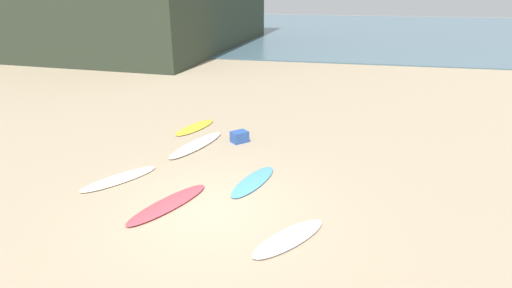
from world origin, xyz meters
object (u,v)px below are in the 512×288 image
surfboard_1 (253,181)px  beach_cooler (239,137)px  surfboard_0 (119,179)px  surfboard_3 (289,238)px  surfboard_2 (196,145)px  surfboard_4 (168,204)px  surfboard_5 (195,127)px  beachgoer_near (170,47)px

surfboard_1 → beach_cooler: bearing=127.1°
surfboard_0 → surfboard_3: bearing=12.6°
surfboard_1 → surfboard_3: 2.58m
surfboard_3 → beach_cooler: (-2.24, 4.97, 0.14)m
surfboard_2 → surfboard_4: bearing=116.4°
surfboard_5 → beachgoer_near: (-5.53, 11.06, 1.01)m
surfboard_2 → surfboard_5: bearing=-51.8°
surfboard_0 → surfboard_4: bearing=4.2°
surfboard_1 → beachgoer_near: beachgoer_near is taller
surfboard_4 → beach_cooler: 4.26m
surfboard_0 → surfboard_4: surfboard_4 is taller
surfboard_5 → beachgoer_near: beachgoer_near is taller
surfboard_4 → surfboard_5: size_ratio=1.19×
surfboard_1 → beachgoer_near: size_ratio=1.06×
surfboard_4 → surfboard_2: bearing=-55.9°
surfboard_4 → surfboard_5: bearing=-52.2°
surfboard_0 → surfboard_2: size_ratio=0.81×
surfboard_4 → beach_cooler: beach_cooler is taller
beach_cooler → surfboard_4: bearing=-98.4°
surfboard_4 → surfboard_1: bearing=-112.7°
surfboard_2 → beachgoer_near: beachgoer_near is taller
surfboard_0 → surfboard_1: size_ratio=1.06×
beachgoer_near → surfboard_3: bearing=29.0°
surfboard_5 → surfboard_1: bearing=146.2°
surfboard_0 → beach_cooler: beach_cooler is taller
surfboard_2 → surfboard_4: (0.61, -3.61, -0.00)m
surfboard_3 → beach_cooler: 5.45m
surfboard_1 → surfboard_2: bearing=153.4°
surfboard_3 → surfboard_4: bearing=20.7°
surfboard_4 → surfboard_5: surfboard_4 is taller
surfboard_1 → beach_cooler: beach_cooler is taller
surfboard_2 → beach_cooler: bearing=-136.9°
surfboard_0 → surfboard_4: (1.75, -0.97, 0.01)m
beach_cooler → surfboard_5: bearing=152.5°
surfboard_0 → surfboard_3: 4.92m
surfboard_1 → surfboard_5: 4.64m
surfboard_2 → surfboard_4: size_ratio=1.12×
surfboard_2 → beach_cooler: beach_cooler is taller
surfboard_3 → surfboard_4: size_ratio=0.83×
beachgoer_near → beach_cooler: bearing=31.1°
surfboard_0 → surfboard_5: 4.23m
surfboard_1 → surfboard_3: surfboard_3 is taller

